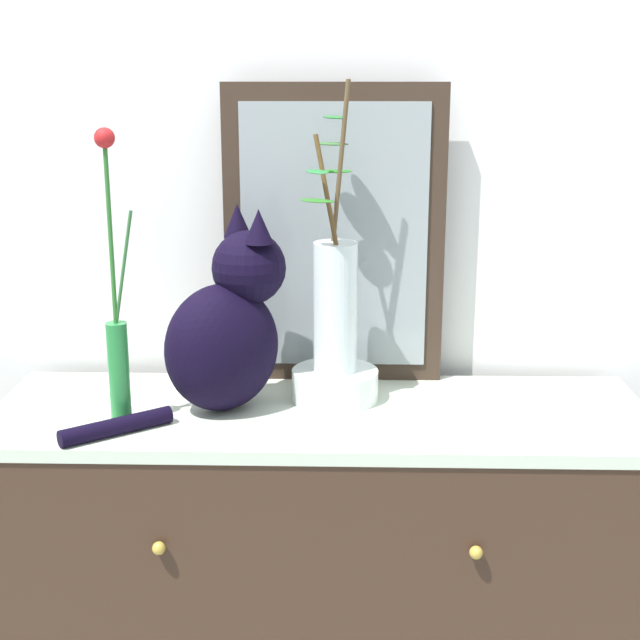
# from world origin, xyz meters

# --- Properties ---
(wall_back) EXTENTS (4.40, 0.08, 2.60)m
(wall_back) POSITION_xyz_m (0.00, 0.28, 1.30)
(wall_back) COLOR white
(wall_back) RESTS_ON ground_plane
(sideboard) EXTENTS (1.27, 0.44, 0.83)m
(sideboard) POSITION_xyz_m (0.00, -0.00, 0.41)
(sideboard) COLOR #39261B
(sideboard) RESTS_ON ground_plane
(mirror_leaning) EXTENTS (0.45, 0.03, 0.61)m
(mirror_leaning) POSITION_xyz_m (0.02, 0.19, 1.13)
(mirror_leaning) COLOR #34261C
(mirror_leaning) RESTS_ON sideboard
(cat_sitting) EXTENTS (0.41, 0.34, 0.39)m
(cat_sitting) POSITION_xyz_m (-0.18, 0.00, 0.99)
(cat_sitting) COLOR black
(cat_sitting) RESTS_ON sideboard
(vase_slim_green) EXTENTS (0.06, 0.04, 0.54)m
(vase_slim_green) POSITION_xyz_m (-0.37, -0.07, 1.00)
(vase_slim_green) COLOR #257939
(vase_slim_green) RESTS_ON sideboard
(bowl_porcelain) EXTENTS (0.17, 0.17, 0.06)m
(bowl_porcelain) POSITION_xyz_m (0.03, 0.06, 0.86)
(bowl_porcelain) COLOR white
(bowl_porcelain) RESTS_ON sideboard
(vase_glass_clear) EXTENTS (0.12, 0.18, 0.56)m
(vase_glass_clear) POSITION_xyz_m (0.03, 0.06, 1.03)
(vase_glass_clear) COLOR silver
(vase_glass_clear) RESTS_ON bowl_porcelain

